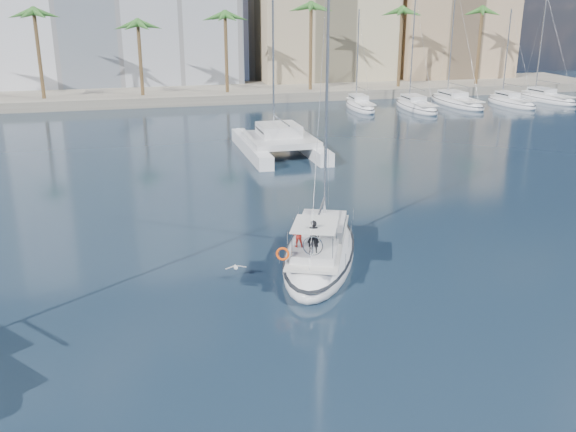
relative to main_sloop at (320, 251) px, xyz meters
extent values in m
plane|color=black|center=(-1.26, -2.22, -0.51)|extent=(160.00, 160.00, 0.00)
cube|color=gray|center=(-1.26, 58.78, 0.09)|extent=(120.00, 14.00, 1.20)
cube|color=#BFB189|center=(20.74, 67.78, 9.49)|extent=(20.00, 14.00, 20.00)
cube|color=tan|center=(40.74, 65.78, 8.49)|extent=(18.00, 12.00, 18.00)
cylinder|color=brown|center=(-1.26, 54.78, 4.74)|extent=(0.44, 0.44, 10.50)
sphere|color=#336B27|center=(-1.26, 54.78, 9.99)|extent=(3.60, 3.60, 3.60)
cylinder|color=brown|center=(32.74, 54.78, 4.74)|extent=(0.44, 0.44, 10.50)
sphere|color=#336B27|center=(32.74, 54.78, 9.99)|extent=(3.60, 3.60, 3.60)
ellipsoid|color=white|center=(0.01, 0.01, -0.18)|extent=(7.36, 11.32, 2.25)
ellipsoid|color=black|center=(0.01, 0.01, 0.14)|extent=(7.43, 11.42, 0.18)
cube|color=silver|center=(-0.07, -0.19, 0.67)|extent=(5.39, 8.44, 0.12)
cube|color=silver|center=(0.41, 0.97, 1.03)|extent=(3.50, 4.16, 0.60)
cube|color=black|center=(0.41, 0.97, 1.05)|extent=(3.36, 3.78, 0.14)
cylinder|color=#B7BABF|center=(0.89, 2.12, 7.83)|extent=(0.15, 0.15, 14.19)
cylinder|color=#B7BABF|center=(0.05, 0.10, 2.23)|extent=(1.79, 4.08, 0.11)
cube|color=silver|center=(-0.88, -2.11, 0.91)|extent=(2.94, 3.29, 0.36)
cube|color=silver|center=(-0.92, -2.20, 2.28)|extent=(2.94, 3.29, 0.04)
torus|color=silver|center=(-1.28, -3.07, 1.58)|extent=(0.90, 0.42, 0.96)
torus|color=#E94A0C|center=(-2.66, -2.94, 1.28)|extent=(0.66, 0.42, 0.64)
imported|color=black|center=(-1.14, -2.66, 1.89)|extent=(0.65, 0.50, 1.58)
imported|color=#A62119|center=(-1.62, -1.76, 1.68)|extent=(0.69, 0.62, 1.18)
cube|color=white|center=(1.16, 24.33, 0.04)|extent=(1.32, 12.33, 1.10)
cube|color=white|center=(6.12, 24.37, 0.04)|extent=(1.32, 12.33, 1.10)
cube|color=silver|center=(3.65, 23.73, 0.79)|extent=(5.62, 6.83, 0.50)
cube|color=silver|center=(3.64, 24.35, 1.49)|extent=(3.42, 3.73, 1.00)
cube|color=black|center=(3.64, 24.35, 1.54)|extent=(3.44, 3.24, 0.18)
cylinder|color=#B7BABF|center=(3.62, 26.20, 9.20)|extent=(0.18, 0.18, 16.42)
ellipsoid|color=silver|center=(-4.55, -1.23, 0.10)|extent=(0.21, 0.40, 0.19)
sphere|color=silver|center=(-4.55, -1.04, 0.12)|extent=(0.10, 0.10, 0.10)
cube|color=gray|center=(-4.84, -1.23, 0.13)|extent=(0.46, 0.16, 0.11)
cube|color=gray|center=(-4.27, -1.23, 0.13)|extent=(0.46, 0.16, 0.11)
camera|label=1|loc=(-9.03, -29.16, 12.25)|focal=40.00mm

